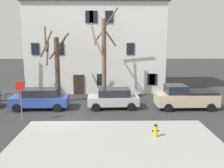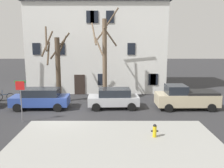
% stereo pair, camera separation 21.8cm
% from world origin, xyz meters
% --- Properties ---
extents(ground_plane, '(120.00, 120.00, 0.00)m').
position_xyz_m(ground_plane, '(0.00, 0.00, 0.00)').
color(ground_plane, '#2D2D30').
extents(sidewalk_slab, '(11.65, 8.37, 0.12)m').
position_xyz_m(sidewalk_slab, '(3.91, -5.11, 0.06)').
color(sidewalk_slab, '#999993').
rests_on(sidewalk_slab, ground_plane).
extents(building_main, '(15.37, 6.76, 12.00)m').
position_xyz_m(building_main, '(2.04, 11.18, 6.11)').
color(building_main, white).
rests_on(building_main, ground_plane).
extents(tree_bare_mid, '(2.34, 2.50, 6.92)m').
position_xyz_m(tree_bare_mid, '(-1.32, 4.86, 3.45)').
color(tree_bare_mid, '#4C3D2D').
rests_on(tree_bare_mid, ground_plane).
extents(tree_bare_far, '(2.63, 2.62, 8.63)m').
position_xyz_m(tree_bare_far, '(3.00, 5.49, 4.19)').
color(tree_bare_far, brown).
rests_on(tree_bare_far, ground_plane).
extents(car_blue_wagon, '(4.75, 2.14, 1.72)m').
position_xyz_m(car_blue_wagon, '(-2.26, 2.53, 0.90)').
color(car_blue_wagon, '#2D4799').
rests_on(car_blue_wagon, ground_plane).
extents(car_silver_wagon, '(4.28, 2.18, 1.67)m').
position_xyz_m(car_silver_wagon, '(3.85, 2.69, 0.87)').
color(car_silver_wagon, '#B7BABF').
rests_on(car_silver_wagon, ground_plane).
extents(pickup_truck_beige, '(5.08, 2.30, 2.00)m').
position_xyz_m(pickup_truck_beige, '(9.87, 2.54, 0.97)').
color(pickup_truck_beige, '#C6B793').
rests_on(pickup_truck_beige, ground_plane).
extents(fire_hydrant, '(0.42, 0.22, 0.78)m').
position_xyz_m(fire_hydrant, '(6.17, -3.74, 0.52)').
color(fire_hydrant, gold).
rests_on(fire_hydrant, sidewalk_slab).
extents(street_sign_pole, '(0.76, 0.07, 2.95)m').
position_xyz_m(street_sign_pole, '(-2.56, -0.85, 2.06)').
color(street_sign_pole, slate).
rests_on(street_sign_pole, ground_plane).
extents(bicycle_leaning, '(1.74, 0.30, 1.03)m').
position_xyz_m(bicycle_leaning, '(-6.54, 5.31, 0.37)').
color(bicycle_leaning, black).
rests_on(bicycle_leaning, ground_plane).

